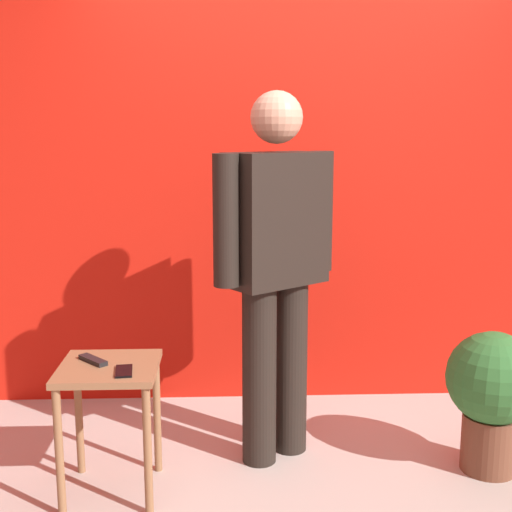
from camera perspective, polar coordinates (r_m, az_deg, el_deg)
name	(u,v)px	position (r m, az deg, el deg)	size (l,w,h in m)	color
ground_plane	(327,509)	(3.11, 6.07, -20.71)	(12.00, 12.00, 0.00)	#B7B2A8
back_wall_red	(299,171)	(3.98, 3.68, 7.26)	(5.06, 0.12, 2.76)	red
standing_person	(276,259)	(3.20, 1.70, -0.29)	(0.64, 0.51, 1.80)	black
side_table	(110,391)	(3.08, -12.40, -11.19)	(0.43, 0.43, 0.60)	olive
cell_phone	(124,371)	(2.93, -11.21, -9.62)	(0.07, 0.14, 0.01)	black
tv_remote	(93,360)	(3.08, -13.75, -8.63)	(0.04, 0.17, 0.02)	black
potted_plant	(492,390)	(3.41, 19.54, -10.72)	(0.44, 0.44, 0.69)	brown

